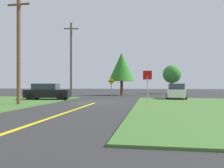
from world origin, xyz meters
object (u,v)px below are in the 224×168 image
object	(u,v)px
parked_car_near_building	(48,92)
direction_sign	(111,85)
utility_pole_near	(19,49)
utility_pole_mid	(71,58)
oak_tree_left	(172,74)
stop_sign	(147,81)
pine_tree_center	(122,67)
car_on_crossroad	(177,91)

from	to	relation	value
parked_car_near_building	direction_sign	xyz separation A→B (m)	(5.34, 6.16, 0.66)
utility_pole_near	utility_pole_mid	xyz separation A→B (m)	(-0.11, 11.99, 0.60)
utility_pole_mid	oak_tree_left	bearing A→B (deg)	41.02
oak_tree_left	stop_sign	bearing A→B (deg)	-100.44
utility_pole_mid	utility_pole_near	bearing A→B (deg)	-89.49
stop_sign	pine_tree_center	distance (m)	14.41
car_on_crossroad	oak_tree_left	size ratio (longest dim) A/B	0.93
stop_sign	car_on_crossroad	distance (m)	6.90
stop_sign	utility_pole_mid	size ratio (longest dim) A/B	0.28
pine_tree_center	utility_pole_near	bearing A→B (deg)	-109.05
utility_pole_near	pine_tree_center	bearing A→B (deg)	70.95
pine_tree_center	utility_pole_mid	bearing A→B (deg)	-141.81
parked_car_near_building	direction_sign	size ratio (longest dim) A/B	1.89
parked_car_near_building	car_on_crossroad	distance (m)	13.13
car_on_crossroad	direction_sign	world-z (taller)	direction_sign
car_on_crossroad	utility_pole_mid	world-z (taller)	utility_pole_mid
car_on_crossroad	utility_pole_near	size ratio (longest dim) A/B	0.54
oak_tree_left	pine_tree_center	world-z (taller)	pine_tree_center
car_on_crossroad	oak_tree_left	world-z (taller)	oak_tree_left
car_on_crossroad	utility_pole_mid	xyz separation A→B (m)	(-12.49, 3.01, 3.98)
utility_pole_near	oak_tree_left	size ratio (longest dim) A/B	1.72
car_on_crossroad	pine_tree_center	xyz separation A→B (m)	(-6.67, 7.60, 3.20)
pine_tree_center	car_on_crossroad	bearing A→B (deg)	-48.73
direction_sign	parked_car_near_building	bearing A→B (deg)	-130.92
pine_tree_center	oak_tree_left	bearing A→B (deg)	43.06
utility_pole_mid	oak_tree_left	xyz separation A→B (m)	(13.37, 11.63, -1.57)
stop_sign	direction_sign	world-z (taller)	stop_sign
stop_sign	direction_sign	xyz separation A→B (m)	(-4.38, 8.92, -0.37)
direction_sign	pine_tree_center	world-z (taller)	pine_tree_center
utility_pole_near	utility_pole_mid	size ratio (longest dim) A/B	0.88
utility_pole_mid	direction_sign	size ratio (longest dim) A/B	3.92
parked_car_near_building	utility_pole_near	world-z (taller)	utility_pole_near
stop_sign	parked_car_near_building	distance (m)	10.16
car_on_crossroad	utility_pole_mid	size ratio (longest dim) A/B	0.48
utility_pole_near	parked_car_near_building	bearing A→B (deg)	92.99
utility_pole_mid	oak_tree_left	size ratio (longest dim) A/B	1.96
car_on_crossroad	direction_sign	distance (m)	7.87
utility_pole_mid	parked_car_near_building	bearing A→B (deg)	-91.65
car_on_crossroad	pine_tree_center	bearing A→B (deg)	47.74
utility_pole_near	pine_tree_center	xyz separation A→B (m)	(5.72, 16.57, -0.18)
stop_sign	oak_tree_left	size ratio (longest dim) A/B	0.56
direction_sign	stop_sign	bearing A→B (deg)	-63.82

